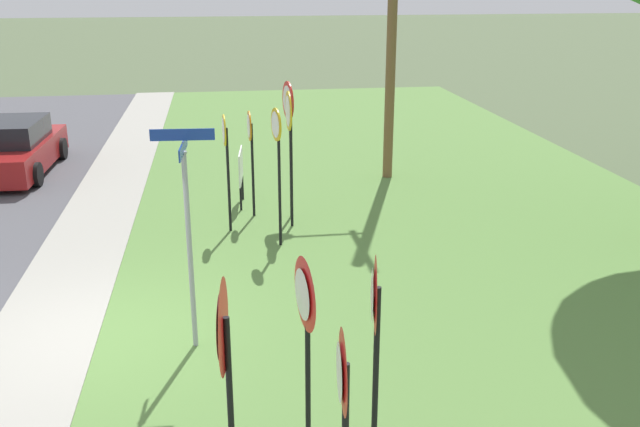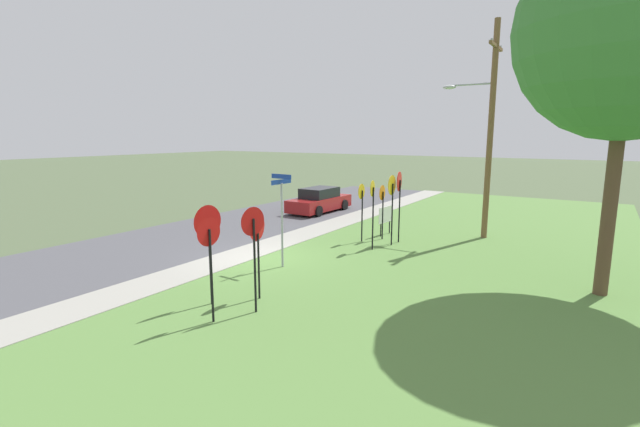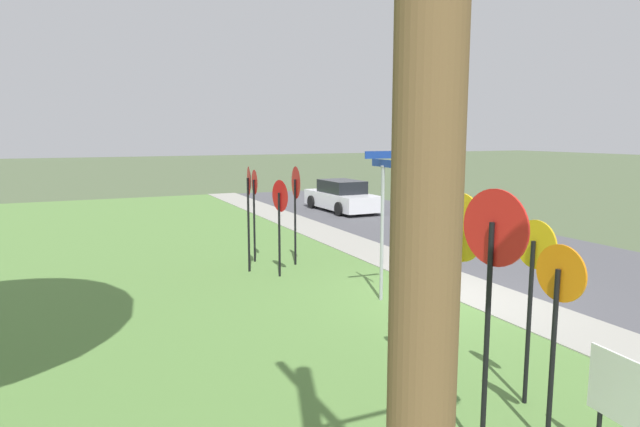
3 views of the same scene
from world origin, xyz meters
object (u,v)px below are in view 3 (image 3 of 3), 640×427
at_px(stop_sign_near_left, 558,305).
at_px(notice_board, 634,403).
at_px(stop_sign_far_right, 493,263).
at_px(stop_sign_far_center, 533,274).
at_px(yield_sign_near_left, 296,191).
at_px(parked_sedan_distant, 342,197).
at_px(stop_sign_far_left, 427,252).
at_px(yield_sign_far_left, 255,194).
at_px(yield_sign_far_right, 249,194).
at_px(street_name_post, 382,213).
at_px(yield_sign_near_right, 280,205).
at_px(stop_sign_near_right, 458,258).

height_order(stop_sign_near_left, notice_board, stop_sign_near_left).
bearing_deg(stop_sign_far_right, stop_sign_far_center, -70.96).
height_order(yield_sign_near_left, parked_sedan_distant, yield_sign_near_left).
distance_m(stop_sign_far_left, yield_sign_near_left, 7.37).
height_order(stop_sign_far_right, notice_board, stop_sign_far_right).
xyz_separation_m(stop_sign_far_center, yield_sign_far_left, (9.01, 0.70, 0.15)).
height_order(stop_sign_near_left, yield_sign_far_right, yield_sign_far_right).
bearing_deg(stop_sign_far_center, street_name_post, -10.99).
distance_m(stop_sign_near_left, stop_sign_far_left, 1.85).
bearing_deg(stop_sign_far_left, stop_sign_far_center, -146.35).
distance_m(stop_sign_far_right, yield_sign_near_left, 9.06).
xyz_separation_m(yield_sign_near_left, yield_sign_near_right, (-0.95, 0.80, -0.20)).
relative_size(stop_sign_near_left, notice_board, 1.82).
bearing_deg(stop_sign_far_center, yield_sign_far_right, 4.43).
bearing_deg(parked_sedan_distant, notice_board, 159.82).
height_order(street_name_post, notice_board, street_name_post).
relative_size(stop_sign_far_right, yield_sign_far_left, 1.16).
height_order(stop_sign_near_right, parked_sedan_distant, stop_sign_near_right).
height_order(stop_sign_far_right, street_name_post, street_name_post).
xyz_separation_m(stop_sign_far_right, yield_sign_far_left, (9.73, -0.61, -0.28)).
bearing_deg(notice_board, stop_sign_near_left, 19.11).
relative_size(stop_sign_near_right, stop_sign_far_left, 1.05).
height_order(stop_sign_near_right, yield_sign_far_left, stop_sign_near_right).
bearing_deg(yield_sign_near_right, stop_sign_near_left, 171.94).
bearing_deg(yield_sign_far_left, stop_sign_near_right, -179.16).
bearing_deg(yield_sign_far_right, stop_sign_far_right, -170.52).
height_order(yield_sign_far_right, parked_sedan_distant, yield_sign_far_right).
xyz_separation_m(yield_sign_far_right, notice_board, (-9.69, -0.84, -1.13)).
height_order(yield_sign_near_left, notice_board, yield_sign_near_left).
bearing_deg(stop_sign_near_left, notice_board, -169.52).
distance_m(yield_sign_near_left, yield_sign_near_right, 1.26).
xyz_separation_m(stop_sign_near_right, stop_sign_far_center, (0.11, -1.26, -0.35)).
relative_size(stop_sign_near_right, stop_sign_far_right, 0.96).
bearing_deg(yield_sign_far_left, yield_sign_near_left, -128.16).
height_order(stop_sign_far_left, yield_sign_near_right, stop_sign_far_left).
relative_size(yield_sign_near_left, yield_sign_near_right, 1.11).
relative_size(stop_sign_far_center, yield_sign_far_right, 0.90).
relative_size(stop_sign_far_center, parked_sedan_distant, 0.53).
relative_size(stop_sign_far_right, parked_sedan_distant, 0.65).
height_order(stop_sign_near_left, yield_sign_far_left, yield_sign_far_left).
bearing_deg(yield_sign_near_right, street_name_post, -164.51).
bearing_deg(stop_sign_near_left, yield_sign_near_left, -7.66).
relative_size(yield_sign_near_left, yield_sign_far_right, 0.98).
bearing_deg(yield_sign_far_right, parked_sedan_distant, -27.79).
height_order(yield_sign_far_right, notice_board, yield_sign_far_right).
height_order(street_name_post, parked_sedan_distant, street_name_post).
bearing_deg(yield_sign_far_left, notice_board, -173.63).
bearing_deg(stop_sign_near_left, yield_sign_far_left, -2.29).
distance_m(yield_sign_near_right, yield_sign_far_left, 1.75).
bearing_deg(stop_sign_near_right, yield_sign_near_left, -11.87).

